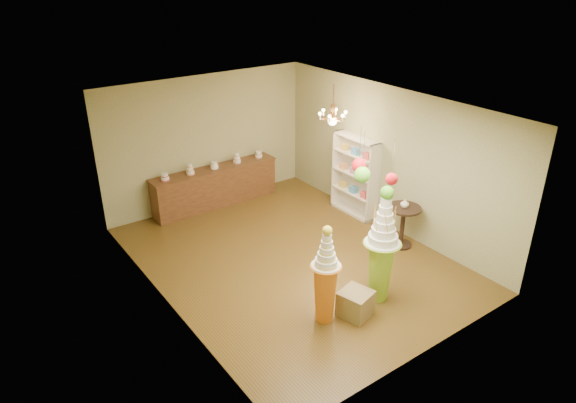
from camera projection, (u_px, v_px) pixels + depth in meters
floor at (291, 259)px, 9.91m from camera, size 6.50×6.50×0.00m
ceiling at (291, 106)px, 8.62m from camera, size 6.50×6.50×0.00m
wall_back at (207, 141)px, 11.65m from camera, size 5.00×0.04×3.00m
wall_front at (434, 267)px, 6.88m from camera, size 5.00×0.04×3.00m
wall_left at (161, 226)px, 7.94m from camera, size 0.04×6.50×3.00m
wall_right at (389, 159)px, 10.59m from camera, size 0.04×6.50×3.00m
pedestal_green at (381, 256)px, 8.42m from camera, size 0.76×0.76×2.08m
pedestal_orange at (325, 285)px, 7.97m from camera, size 0.46×0.46×1.69m
burlap_riser at (356, 303)px, 8.26m from camera, size 0.58×0.58×0.43m
sideboard at (216, 186)px, 11.88m from camera, size 3.04×0.54×1.16m
shelving_unit at (355, 176)px, 11.34m from camera, size 0.33×1.20×1.80m
round_table at (403, 221)px, 10.14m from camera, size 0.81×0.81×0.85m
vase at (405, 203)px, 9.97m from camera, size 0.18×0.18×0.17m
pom_red_left at (359, 165)px, 7.86m from camera, size 0.22×0.22×0.74m
pom_green_mid at (362, 175)px, 7.68m from camera, size 0.25×0.25×0.81m
pom_red_right at (392, 179)px, 7.31m from camera, size 0.18×0.18×0.69m
chandelier at (333, 119)px, 10.43m from camera, size 0.82×0.82×0.85m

